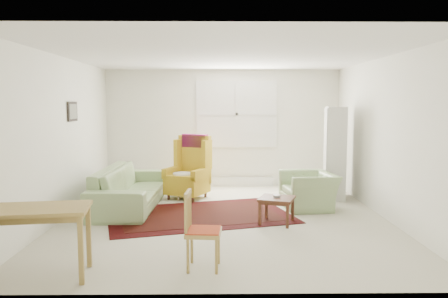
{
  "coord_description": "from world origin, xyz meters",
  "views": [
    {
      "loc": [
        -0.09,
        -6.68,
        1.78
      ],
      "look_at": [
        0.0,
        0.3,
        1.05
      ],
      "focal_mm": 35.0,
      "sensor_mm": 36.0,
      "label": 1
    }
  ],
  "objects_px": {
    "wingback_chair": "(187,167)",
    "desk_chair": "(204,230)",
    "armchair": "(309,187)",
    "cabinet": "(335,153)",
    "desk": "(31,243)",
    "sofa": "(130,180)",
    "coffee_table": "(277,210)",
    "stool": "(183,186)"
  },
  "relations": [
    {
      "from": "wingback_chair",
      "to": "desk_chair",
      "type": "height_order",
      "value": "wingback_chair"
    },
    {
      "from": "armchair",
      "to": "cabinet",
      "type": "distance_m",
      "value": 1.15
    },
    {
      "from": "armchair",
      "to": "desk_chair",
      "type": "height_order",
      "value": "desk_chair"
    },
    {
      "from": "armchair",
      "to": "cabinet",
      "type": "bearing_deg",
      "value": 134.03
    },
    {
      "from": "cabinet",
      "to": "desk",
      "type": "relative_size",
      "value": 1.48
    },
    {
      "from": "sofa",
      "to": "coffee_table",
      "type": "xyz_separation_m",
      "value": [
        2.38,
        -1.06,
        -0.28
      ]
    },
    {
      "from": "stool",
      "to": "desk",
      "type": "height_order",
      "value": "desk"
    },
    {
      "from": "wingback_chair",
      "to": "stool",
      "type": "distance_m",
      "value": 0.36
    },
    {
      "from": "desk",
      "to": "cabinet",
      "type": "bearing_deg",
      "value": 42.56
    },
    {
      "from": "wingback_chair",
      "to": "armchair",
      "type": "bearing_deg",
      "value": 5.1
    },
    {
      "from": "stool",
      "to": "desk_chair",
      "type": "bearing_deg",
      "value": -81.72
    },
    {
      "from": "sofa",
      "to": "desk",
      "type": "xyz_separation_m",
      "value": [
        -0.39,
        -3.08,
        -0.11
      ]
    },
    {
      "from": "sofa",
      "to": "cabinet",
      "type": "xyz_separation_m",
      "value": [
        3.71,
        0.69,
        0.38
      ]
    },
    {
      "from": "wingback_chair",
      "to": "cabinet",
      "type": "bearing_deg",
      "value": 25.87
    },
    {
      "from": "stool",
      "to": "desk_chair",
      "type": "height_order",
      "value": "desk_chair"
    },
    {
      "from": "coffee_table",
      "to": "desk_chair",
      "type": "distance_m",
      "value": 2.06
    },
    {
      "from": "sofa",
      "to": "coffee_table",
      "type": "relative_size",
      "value": 4.84
    },
    {
      "from": "wingback_chair",
      "to": "stool",
      "type": "height_order",
      "value": "wingback_chair"
    },
    {
      "from": "desk",
      "to": "wingback_chair",
      "type": "bearing_deg",
      "value": 70.61
    },
    {
      "from": "coffee_table",
      "to": "desk",
      "type": "bearing_deg",
      "value": -144.04
    },
    {
      "from": "desk_chair",
      "to": "stool",
      "type": "bearing_deg",
      "value": 12.65
    },
    {
      "from": "coffee_table",
      "to": "cabinet",
      "type": "bearing_deg",
      "value": 52.9
    },
    {
      "from": "armchair",
      "to": "coffee_table",
      "type": "relative_size",
      "value": 1.93
    },
    {
      "from": "cabinet",
      "to": "desk_chair",
      "type": "height_order",
      "value": "cabinet"
    },
    {
      "from": "wingback_chair",
      "to": "coffee_table",
      "type": "relative_size",
      "value": 2.46
    },
    {
      "from": "armchair",
      "to": "wingback_chair",
      "type": "distance_m",
      "value": 2.28
    },
    {
      "from": "coffee_table",
      "to": "cabinet",
      "type": "distance_m",
      "value": 2.29
    },
    {
      "from": "wingback_chair",
      "to": "stool",
      "type": "relative_size",
      "value": 2.39
    },
    {
      "from": "sofa",
      "to": "wingback_chair",
      "type": "distance_m",
      "value": 1.16
    },
    {
      "from": "stool",
      "to": "desk",
      "type": "distance_m",
      "value": 3.91
    },
    {
      "from": "desk_chair",
      "to": "coffee_table",
      "type": "bearing_deg",
      "value": -25.7
    },
    {
      "from": "stool",
      "to": "cabinet",
      "type": "relative_size",
      "value": 0.29
    },
    {
      "from": "stool",
      "to": "cabinet",
      "type": "bearing_deg",
      "value": 1.34
    },
    {
      "from": "stool",
      "to": "cabinet",
      "type": "xyz_separation_m",
      "value": [
        2.85,
        0.07,
        0.61
      ]
    },
    {
      "from": "sofa",
      "to": "desk_chair",
      "type": "bearing_deg",
      "value": -152.68
    },
    {
      "from": "coffee_table",
      "to": "desk_chair",
      "type": "xyz_separation_m",
      "value": [
        -1.03,
        -1.77,
        0.22
      ]
    },
    {
      "from": "armchair",
      "to": "desk",
      "type": "height_order",
      "value": "desk"
    },
    {
      "from": "armchair",
      "to": "coffee_table",
      "type": "height_order",
      "value": "armchair"
    },
    {
      "from": "desk_chair",
      "to": "desk",
      "type": "bearing_deg",
      "value": 102.25
    },
    {
      "from": "stool",
      "to": "desk",
      "type": "bearing_deg",
      "value": -108.63
    },
    {
      "from": "sofa",
      "to": "desk",
      "type": "distance_m",
      "value": 3.1
    },
    {
      "from": "coffee_table",
      "to": "desk",
      "type": "xyz_separation_m",
      "value": [
        -2.78,
        -2.01,
        0.17
      ]
    }
  ]
}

